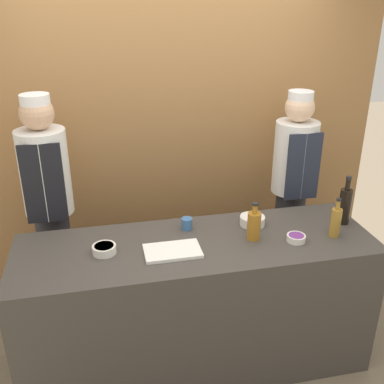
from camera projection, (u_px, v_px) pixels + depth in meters
The scene contains 13 objects.
ground_plane at pixel (196, 358), 3.12m from camera, with size 14.00×14.00×0.00m, color #756651.
cabinet_wall at pixel (166, 145), 3.64m from camera, with size 3.45×0.18×2.40m.
counter at pixel (197, 304), 2.93m from camera, with size 2.21×0.70×0.93m.
sauce_bowl_orange at pixel (104, 249), 2.63m from camera, with size 0.14×0.14×0.05m.
sauce_bowl_purple at pixel (296, 238), 2.75m from camera, with size 0.12×0.12×0.04m.
sauce_bowl_yellow at pixel (252, 220), 2.95m from camera, with size 0.16×0.16×0.06m.
cutting_board at pixel (173, 251), 2.64m from camera, with size 0.33×0.20×0.02m.
bottle_soy at pixel (345, 205), 2.93m from camera, with size 0.08×0.08×0.33m.
bottle_amber at pixel (254, 225), 2.75m from camera, with size 0.08×0.08×0.25m.
bottle_vinegar at pixel (336, 222), 2.78m from camera, with size 0.07×0.07×0.26m.
cup_blue at pixel (187, 224), 2.89m from camera, with size 0.07×0.07×0.08m.
chef_left at pixel (50, 206), 3.13m from camera, with size 0.33×0.33×1.74m.
chef_right at pixel (292, 189), 3.49m from camera, with size 0.32×0.32×1.69m.
Camera 1 is at (-0.53, -2.32, 2.32)m, focal length 42.00 mm.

